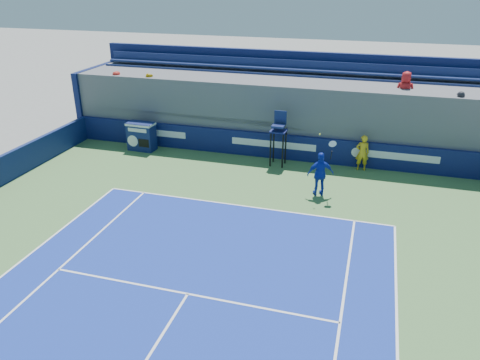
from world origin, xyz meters
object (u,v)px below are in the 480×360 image
(ball_person, at_px, (362,153))
(tennis_player, at_px, (320,174))
(umpire_chair, at_px, (279,133))
(match_clock, at_px, (141,136))

(ball_person, relative_size, tennis_player, 0.63)
(tennis_player, bearing_deg, ball_person, 64.80)
(umpire_chair, xyz_separation_m, tennis_player, (2.23, -2.64, -0.63))
(ball_person, xyz_separation_m, umpire_chair, (-3.68, -0.43, 0.71))
(ball_person, relative_size, match_clock, 1.15)
(ball_person, xyz_separation_m, match_clock, (-10.52, -0.40, -0.08))
(match_clock, bearing_deg, umpire_chair, -0.26)
(match_clock, xyz_separation_m, tennis_player, (9.07, -2.67, 0.16))
(ball_person, bearing_deg, umpire_chair, -3.81)
(ball_person, height_order, tennis_player, tennis_player)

